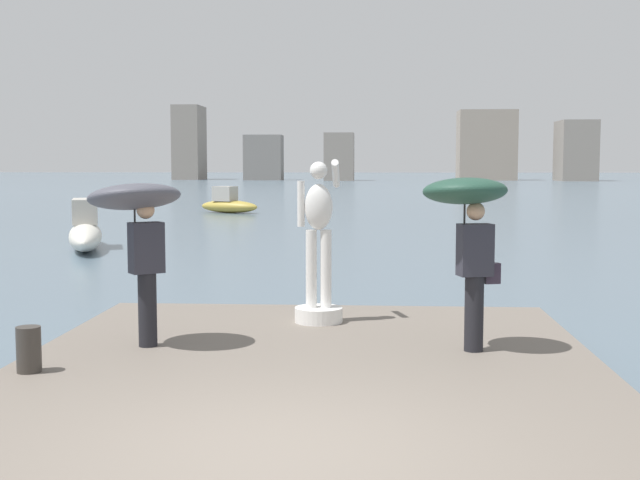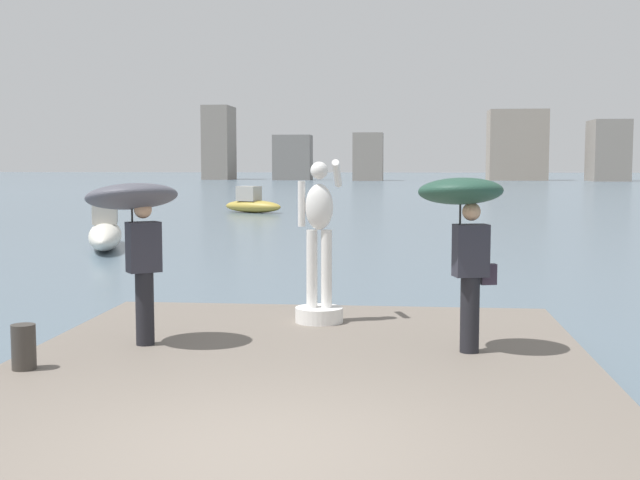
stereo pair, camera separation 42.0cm
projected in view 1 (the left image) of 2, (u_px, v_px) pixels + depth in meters
The scene contains 9 objects.
ground_plane at pixel (360, 210), 46.10m from camera, with size 400.00×400.00×0.00m, color slate.
pier at pixel (299, 408), 8.07m from camera, with size 6.47×9.52×0.40m, color #70665B.
statue_white_figure at pixel (319, 259), 11.35m from camera, with size 0.66×0.89×2.23m.
onlooker_left at pixel (137, 214), 9.75m from camera, with size 1.52×1.53×2.01m.
onlooker_right at pixel (468, 214), 9.52m from camera, with size 1.18×1.19×2.05m.
mooring_bollard at pixel (29, 349), 8.66m from camera, with size 0.25×0.25×0.48m, color #38332D.
boat_near at pixel (228, 204), 43.52m from camera, with size 3.56×2.40×1.39m.
boat_leftward at pixel (85, 231), 25.04m from camera, with size 2.57×5.33×1.50m.
distant_skyline at pixel (392, 148), 129.72m from camera, with size 64.98×14.59×11.90m.
Camera 1 is at (0.69, -6.10, 2.57)m, focal length 46.72 mm.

